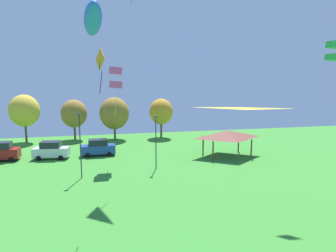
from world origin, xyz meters
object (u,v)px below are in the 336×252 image
(kite_flying_6, at_px, (246,140))
(parked_car_leftmost, at_px, (2,152))
(parked_car_second_from_left, at_px, (51,150))
(parked_car_third_from_left, at_px, (98,147))
(light_post_1, at_px, (80,142))
(treeline_tree_1, at_px, (24,111))
(kite_flying_7, at_px, (116,78))
(treeline_tree_4, at_px, (161,112))
(park_pavilion, at_px, (227,134))
(kite_flying_2, at_px, (100,61))
(kite_flying_9, at_px, (93,20))
(treeline_tree_3, at_px, (114,113))
(light_post_0, at_px, (156,139))
(treeline_tree_2, at_px, (74,114))
(kite_flying_1, at_px, (334,51))

(kite_flying_6, xyz_separation_m, parked_car_leftmost, (-17.23, 33.64, -7.42))
(parked_car_second_from_left, height_order, parked_car_third_from_left, parked_car_second_from_left)
(light_post_1, bearing_deg, treeline_tree_1, 115.46)
(parked_car_second_from_left, distance_m, light_post_1, 10.64)
(kite_flying_6, distance_m, parked_car_leftmost, 38.52)
(kite_flying_7, height_order, treeline_tree_4, kite_flying_7)
(park_pavilion, bearing_deg, kite_flying_6, -112.93)
(kite_flying_2, xyz_separation_m, light_post_1, (-2.34, 9.13, -7.89))
(kite_flying_9, bearing_deg, treeline_tree_3, 86.39)
(kite_flying_2, xyz_separation_m, parked_car_leftmost, (-12.94, 18.71, -10.65))
(kite_flying_7, bearing_deg, kite_flying_2, -97.16)
(kite_flying_9, distance_m, light_post_1, 20.36)
(treeline_tree_4, bearing_deg, light_post_0, -103.12)
(kite_flying_7, height_order, kite_flying_9, kite_flying_9)
(kite_flying_9, xyz_separation_m, parked_car_leftmost, (-12.67, 27.63, -11.92))
(treeline_tree_2, bearing_deg, kite_flying_7, -68.96)
(park_pavilion, height_order, light_post_1, light_post_1)
(kite_flying_1, distance_m, park_pavilion, 20.12)
(kite_flying_6, xyz_separation_m, light_post_0, (1.83, 25.70, -5.06))
(park_pavilion, relative_size, treeline_tree_3, 0.95)
(treeline_tree_1, bearing_deg, treeline_tree_2, 3.94)
(kite_flying_9, height_order, treeline_tree_2, kite_flying_9)
(kite_flying_1, bearing_deg, parked_car_leftmost, 144.64)
(parked_car_leftmost, bearing_deg, kite_flying_6, -61.26)
(kite_flying_6, xyz_separation_m, light_post_1, (-6.63, 24.07, -4.66))
(parked_car_second_from_left, xyz_separation_m, treeline_tree_1, (-5.85, 12.40, 4.21))
(parked_car_leftmost, bearing_deg, kite_flying_9, -63.75)
(kite_flying_1, xyz_separation_m, parked_car_third_from_left, (-18.25, 21.76, -11.55))
(kite_flying_2, xyz_separation_m, kite_flying_7, (1.80, 14.30, -1.10))
(parked_car_second_from_left, relative_size, light_post_1, 0.67)
(parked_car_leftmost, relative_size, park_pavilion, 0.61)
(parked_car_leftmost, bearing_deg, parked_car_second_from_left, -1.42)
(kite_flying_1, distance_m, light_post_1, 24.91)
(kite_flying_7, xyz_separation_m, treeline_tree_1, (-14.44, 16.48, -5.40))
(kite_flying_1, distance_m, kite_flying_2, 17.87)
(kite_flying_9, distance_m, treeline_tree_4, 41.49)
(kite_flying_1, bearing_deg, park_pavilion, 92.58)
(kite_flying_9, relative_size, treeline_tree_4, 0.52)
(parked_car_third_from_left, xyz_separation_m, treeline_tree_4, (11.30, 11.42, 3.61))
(kite_flying_2, relative_size, park_pavilion, 0.48)
(park_pavilion, bearing_deg, parked_car_leftmost, 172.29)
(treeline_tree_2, bearing_deg, parked_car_second_from_left, -98.95)
(light_post_1, relative_size, treeline_tree_3, 0.95)
(parked_car_second_from_left, height_order, treeline_tree_3, treeline_tree_3)
(kite_flying_2, height_order, kite_flying_6, kite_flying_2)
(kite_flying_2, height_order, treeline_tree_3, kite_flying_2)
(kite_flying_1, height_order, treeline_tree_4, kite_flying_1)
(kite_flying_1, xyz_separation_m, treeline_tree_4, (-6.95, 33.18, -7.94))
(light_post_1, relative_size, treeline_tree_4, 1.00)
(treeline_tree_4, bearing_deg, kite_flying_9, -105.60)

